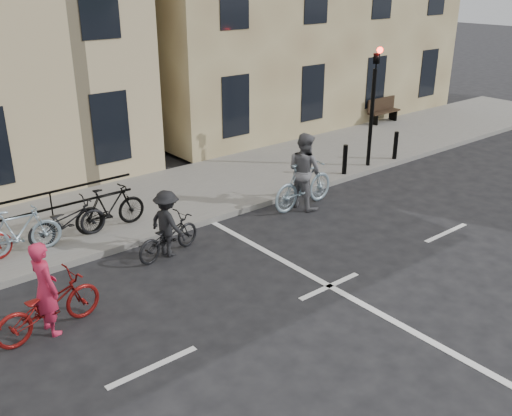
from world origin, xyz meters
TOP-DOWN VIEW (x-y plane):
  - ground at (0.00, 0.00)m, footprint 120.00×120.00m
  - sidewalk at (-4.00, 6.00)m, footprint 46.00×4.00m
  - traffic_light at (6.20, 4.34)m, footprint 0.18×0.30m
  - bollard_east at (5.00, 4.25)m, footprint 0.14×0.14m
  - bollard_west at (7.40, 4.25)m, footprint 0.14×0.14m
  - bench at (11.00, 7.73)m, footprint 1.60×0.41m
  - cyclist_pink at (-4.87, 1.98)m, footprint 2.00×0.93m
  - cyclist_grey at (2.48, 3.38)m, footprint 2.12×1.02m
  - cyclist_dark at (-1.76, 3.22)m, footprint 1.78×1.07m

SIDE VIEW (x-z plane):
  - ground at x=0.00m, z-range 0.00..0.00m
  - sidewalk at x=-4.00m, z-range 0.00..0.15m
  - cyclist_dark at x=-1.76m, z-range -0.16..1.35m
  - cyclist_pink at x=-4.87m, z-range -0.26..1.45m
  - bollard_east at x=5.00m, z-range 0.15..1.05m
  - bollard_west at x=7.40m, z-range 0.15..1.05m
  - bench at x=11.00m, z-range 0.19..1.16m
  - cyclist_grey at x=2.48m, z-range -0.19..1.83m
  - traffic_light at x=6.20m, z-range 0.50..4.40m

